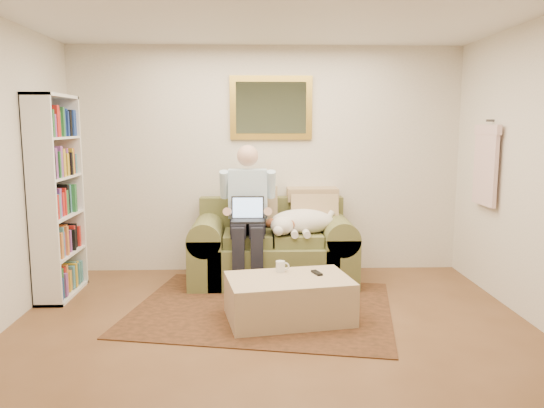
{
  "coord_description": "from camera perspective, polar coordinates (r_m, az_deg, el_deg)",
  "views": [
    {
      "loc": [
        -0.15,
        -3.66,
        1.7
      ],
      "look_at": [
        0.03,
        1.4,
        0.95
      ],
      "focal_mm": 35.0,
      "sensor_mm": 36.0,
      "label": 1
    }
  ],
  "objects": [
    {
      "name": "room_shell",
      "position": [
        4.04,
        0.14,
        2.73
      ],
      "size": [
        4.51,
        5.0,
        2.61
      ],
      "color": "brown",
      "rests_on": "ground"
    },
    {
      "name": "rug",
      "position": [
        5.07,
        -1.01,
        -11.08
      ],
      "size": [
        2.68,
        2.31,
        0.01
      ],
      "primitive_type": "cube",
      "rotation": [
        0.0,
        0.0,
        -0.2
      ],
      "color": "black",
      "rests_on": "room_shell"
    },
    {
      "name": "sofa",
      "position": [
        5.85,
        0.05,
        -5.34
      ],
      "size": [
        1.78,
        0.9,
        1.07
      ],
      "color": "olive",
      "rests_on": "room_shell"
    },
    {
      "name": "seated_man",
      "position": [
        5.6,
        -2.62,
        -1.38
      ],
      "size": [
        0.59,
        0.84,
        1.49
      ],
      "primitive_type": null,
      "color": "#8CBBD8",
      "rests_on": "sofa"
    },
    {
      "name": "laptop",
      "position": [
        5.52,
        -2.63,
        -1.13
      ],
      "size": [
        0.34,
        0.27,
        0.25
      ],
      "color": "black",
      "rests_on": "seated_man"
    },
    {
      "name": "sleeping_dog",
      "position": [
        5.7,
        3.28,
        -1.89
      ],
      "size": [
        0.73,
        0.46,
        0.27
      ],
      "primitive_type": null,
      "color": "white",
      "rests_on": "sofa"
    },
    {
      "name": "ottoman",
      "position": [
        4.73,
        1.8,
        -10.16
      ],
      "size": [
        1.16,
        0.85,
        0.38
      ],
      "primitive_type": "cube",
      "rotation": [
        0.0,
        0.0,
        0.18
      ],
      "color": "#CCB588",
      "rests_on": "room_shell"
    },
    {
      "name": "coffee_mug",
      "position": [
        4.84,
        0.91,
        -6.73
      ],
      "size": [
        0.08,
        0.08,
        0.1
      ],
      "primitive_type": "cylinder",
      "color": "white",
      "rests_on": "ottoman"
    },
    {
      "name": "tv_remote",
      "position": [
        4.8,
        4.84,
        -7.39
      ],
      "size": [
        0.1,
        0.16,
        0.02
      ],
      "primitive_type": "cube",
      "rotation": [
        0.0,
        0.0,
        0.33
      ],
      "color": "black",
      "rests_on": "ottoman"
    },
    {
      "name": "bookshelf",
      "position": [
        5.65,
        -22.15,
        0.7
      ],
      "size": [
        0.28,
        0.8,
        2.0
      ],
      "primitive_type": null,
      "color": "white",
      "rests_on": "room_shell"
    },
    {
      "name": "wall_mirror",
      "position": [
        6.14,
        -0.1,
        10.3
      ],
      "size": [
        0.94,
        0.04,
        0.72
      ],
      "color": "gold",
      "rests_on": "room_shell"
    },
    {
      "name": "hanging_shirt",
      "position": [
        5.77,
        22.01,
        4.34
      ],
      "size": [
        0.06,
        0.52,
        0.9
      ],
      "primitive_type": null,
      "color": "#F1C7CA",
      "rests_on": "room_shell"
    }
  ]
}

